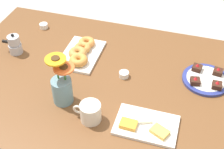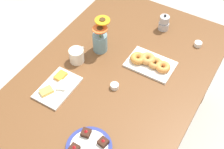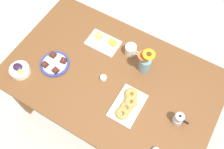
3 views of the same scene
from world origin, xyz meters
name	(u,v)px [view 2 (image 2 of 3)]	position (x,y,z in m)	size (l,w,h in m)	color
ground_plane	(112,142)	(0.00, 0.00, 0.00)	(6.00, 6.00, 0.00)	#B7B2A8
dining_table	(112,88)	(0.00, 0.00, 0.65)	(1.60, 1.00, 0.74)	brown
coffee_mug	(77,55)	(0.02, 0.26, 0.79)	(0.12, 0.09, 0.09)	silver
cheese_platter	(57,87)	(-0.22, 0.23, 0.75)	(0.26, 0.17, 0.03)	white
croissant_platter	(150,62)	(0.21, -0.14, 0.76)	(0.19, 0.28, 0.05)	white
jam_cup_honey	(115,86)	(-0.05, -0.05, 0.76)	(0.05, 0.05, 0.03)	white
jam_cup_berry	(198,44)	(0.52, -0.33, 0.76)	(0.05, 0.05, 0.03)	white
dessert_plate	(89,147)	(-0.44, -0.13, 0.75)	(0.23, 0.23, 0.05)	navy
flower_vase	(100,40)	(0.17, 0.19, 0.82)	(0.12, 0.10, 0.24)	#6B939E
moka_pot	(164,23)	(0.56, -0.07, 0.79)	(0.11, 0.07, 0.12)	#B7B7BC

